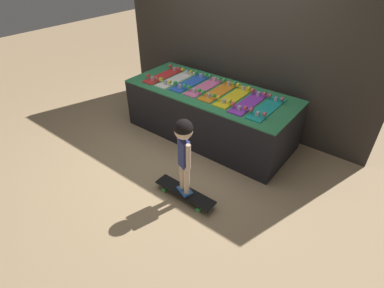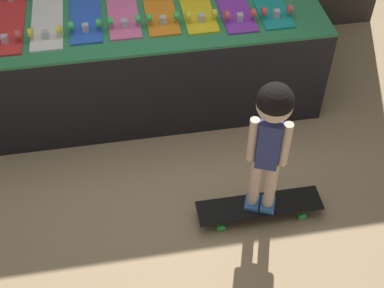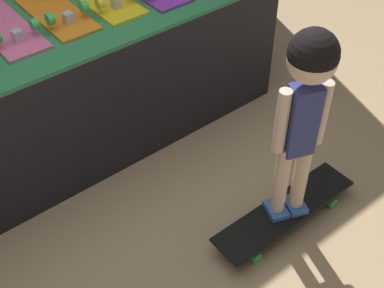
{
  "view_description": "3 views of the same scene",
  "coord_description": "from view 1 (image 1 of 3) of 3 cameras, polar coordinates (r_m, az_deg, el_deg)",
  "views": [
    {
      "loc": [
        2.16,
        -2.49,
        2.5
      ],
      "look_at": [
        0.33,
        -0.14,
        0.42
      ],
      "focal_mm": 28.0,
      "sensor_mm": 36.0,
      "label": 1
    },
    {
      "loc": [
        -0.18,
        -2.44,
        2.71
      ],
      "look_at": [
        0.19,
        -0.25,
        0.37
      ],
      "focal_mm": 50.0,
      "sensor_mm": 36.0,
      "label": 2
    },
    {
      "loc": [
        -0.79,
        -1.55,
        2.0
      ],
      "look_at": [
        0.32,
        -0.17,
        0.36
      ],
      "focal_mm": 50.0,
      "sensor_mm": 36.0,
      "label": 3
    }
  ],
  "objects": [
    {
      "name": "skateboard_red_on_rack",
      "position": [
        4.72,
        -5.37,
        12.96
      ],
      "size": [
        0.2,
        0.75,
        0.09
      ],
      "color": "red",
      "rests_on": "display_rack"
    },
    {
      "name": "child",
      "position": [
        3.05,
        -1.55,
        -0.02
      ],
      "size": [
        0.22,
        0.19,
        0.95
      ],
      "rotation": [
        0.0,
        0.0,
        -0.36
      ],
      "color": "#3870C6",
      "rests_on": "skateboard_on_floor"
    },
    {
      "name": "skateboard_pink_on_rack",
      "position": [
        4.32,
        2.46,
        10.94
      ],
      "size": [
        0.2,
        0.75,
        0.09
      ],
      "color": "pink",
      "rests_on": "display_rack"
    },
    {
      "name": "skateboard_on_floor",
      "position": [
        3.49,
        -1.38,
        -9.22
      ],
      "size": [
        0.77,
        0.18,
        0.09
      ],
      "color": "black",
      "rests_on": "ground_plane"
    },
    {
      "name": "skateboard_yellow_on_rack",
      "position": [
        4.07,
        8.02,
        9.03
      ],
      "size": [
        0.2,
        0.75,
        0.09
      ],
      "color": "yellow",
      "rests_on": "display_rack"
    },
    {
      "name": "skateboard_teal_on_rack",
      "position": [
        3.85,
        14.07,
        6.72
      ],
      "size": [
        0.2,
        0.75,
        0.09
      ],
      "color": "teal",
      "rests_on": "display_rack"
    },
    {
      "name": "skateboard_blue_on_rack",
      "position": [
        4.45,
        -0.22,
        11.72
      ],
      "size": [
        0.2,
        0.75,
        0.09
      ],
      "color": "blue",
      "rests_on": "display_rack"
    },
    {
      "name": "ground_plane",
      "position": [
        4.14,
        -2.38,
        -2.35
      ],
      "size": [
        16.0,
        16.0,
        0.0
      ],
      "primitive_type": "plane",
      "color": "tan"
    },
    {
      "name": "back_wall",
      "position": [
        4.59,
        8.91,
        19.07
      ],
      "size": [
        4.15,
        0.1,
        2.56
      ],
      "color": "#332D28",
      "rests_on": "ground_plane"
    },
    {
      "name": "skateboard_purple_on_rack",
      "position": [
        3.94,
        10.83,
        7.82
      ],
      "size": [
        0.2,
        0.75,
        0.09
      ],
      "color": "purple",
      "rests_on": "display_rack"
    },
    {
      "name": "display_rack",
      "position": [
        4.41,
        3.43,
        5.86
      ],
      "size": [
        2.42,
        1.01,
        0.73
      ],
      "color": "black",
      "rests_on": "ground_plane"
    },
    {
      "name": "skateboard_orange_on_rack",
      "position": [
        4.19,
        5.21,
        10.05
      ],
      "size": [
        0.2,
        0.75,
        0.09
      ],
      "color": "orange",
      "rests_on": "display_rack"
    },
    {
      "name": "skateboard_white_on_rack",
      "position": [
        4.57,
        -2.96,
        12.32
      ],
      "size": [
        0.2,
        0.75,
        0.09
      ],
      "color": "white",
      "rests_on": "display_rack"
    }
  ]
}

